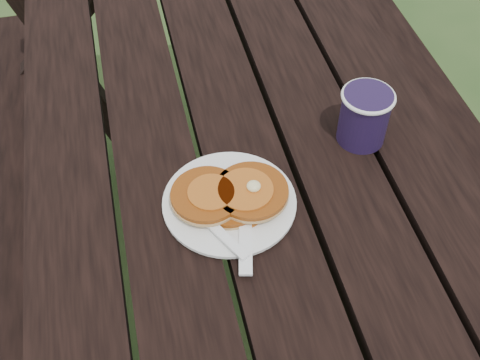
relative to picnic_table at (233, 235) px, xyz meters
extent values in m
plane|color=#25401B|center=(0.00, 0.00, -0.37)|extent=(60.00, 60.00, 0.00)
cube|color=black|center=(0.00, 0.00, 0.36)|extent=(0.75, 1.80, 0.04)
cube|color=black|center=(0.55, 0.00, 0.06)|extent=(0.25, 1.80, 0.04)
cylinder|color=white|center=(-0.05, -0.21, 0.39)|extent=(0.27, 0.27, 0.01)
cylinder|color=#904310|center=(-0.05, -0.21, 0.40)|extent=(0.12, 0.12, 0.01)
cylinder|color=#904310|center=(-0.08, -0.20, 0.41)|extent=(0.11, 0.11, 0.01)
cylinder|color=#904310|center=(-0.01, -0.21, 0.41)|extent=(0.12, 0.12, 0.01)
cylinder|color=#9D4D16|center=(-0.02, -0.21, 0.42)|extent=(0.09, 0.09, 0.00)
ellipsoid|color=#F4E59E|center=(-0.01, -0.21, 0.42)|extent=(0.02, 0.02, 0.01)
cube|color=white|center=(-0.04, -0.26, 0.39)|extent=(0.06, 0.18, 0.00)
cylinder|color=#201335|center=(0.21, -0.11, 0.43)|extent=(0.08, 0.08, 0.10)
torus|color=white|center=(0.21, -0.11, 0.48)|extent=(0.09, 0.09, 0.01)
cylinder|color=black|center=(0.21, -0.11, 0.48)|extent=(0.07, 0.07, 0.01)
camera|label=1|loc=(-0.17, -0.80, 1.15)|focal=45.00mm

